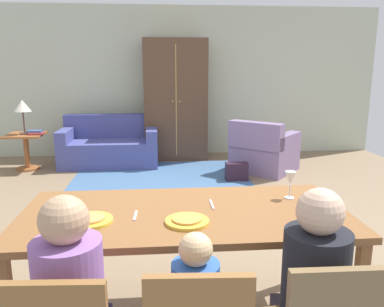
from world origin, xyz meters
The scene contains 20 objects.
ground_plane centered at (0.00, 0.42, -0.01)m, with size 7.42×6.05×0.02m, color #816A50.
back_wall centered at (0.00, 3.50, 1.35)m, with size 7.42×0.10×2.70m, color beige.
dining_table centered at (-0.25, -1.54, 0.69)m, with size 1.99×0.92×0.76m.
plate_near_man centered at (-0.79, -1.66, 0.77)m, with size 0.25×0.25×0.02m, color yellow.
pizza_near_man centered at (-0.79, -1.66, 0.78)m, with size 0.17×0.17×0.01m, color #E4944D.
plate_near_child centered at (-0.25, -1.72, 0.77)m, with size 0.25×0.25×0.02m, color yellow.
pizza_near_child centered at (-0.25, -1.72, 0.78)m, with size 0.17×0.17×0.01m, color gold.
wine_glass centered at (0.47, -1.36, 0.89)m, with size 0.07×0.07×0.19m.
fork centered at (-0.54, -1.59, 0.76)m, with size 0.02×0.15×0.01m, color silver.
knife centered at (-0.07, -1.44, 0.76)m, with size 0.01×0.17×0.01m, color silver.
person_woman centered at (0.30, -2.19, 0.51)m, with size 0.30×0.40×1.11m.
area_rug centered at (-0.38, 1.89, 0.00)m, with size 2.60×1.80×0.01m, color #3F6088.
couch centered at (-1.23, 2.75, 0.30)m, with size 1.60×0.86×0.82m.
armchair centered at (1.24, 2.05, 0.32)m, with size 1.21×1.21×0.82m.
armoire centered at (-0.10, 3.11, 1.05)m, with size 1.10×0.59×2.10m.
side_table centered at (-2.52, 2.49, 0.38)m, with size 0.56×0.56×0.58m.
table_lamp centered at (-2.52, 2.49, 1.01)m, with size 0.26×0.26×0.54m.
book_lower centered at (-2.34, 2.44, 0.59)m, with size 0.22×0.16×0.03m, color #983336.
book_upper centered at (-2.37, 2.50, 0.62)m, with size 0.22×0.16×0.03m, color #395484.
handbag centered at (0.72, 1.59, 0.13)m, with size 0.32×0.16×0.26m, color #2D1A29.
Camera 1 is at (-0.39, -3.75, 1.62)m, focal length 35.97 mm.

